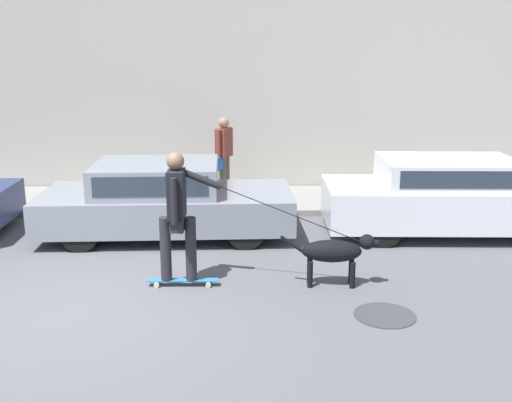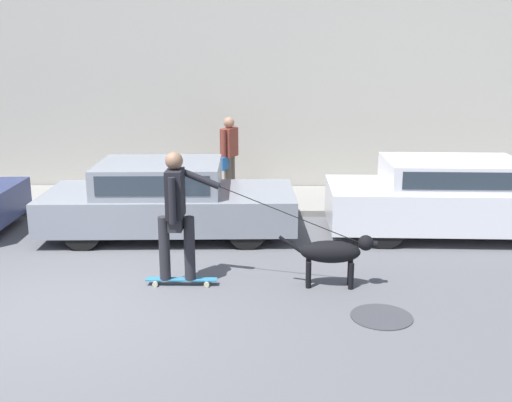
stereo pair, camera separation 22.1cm
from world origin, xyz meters
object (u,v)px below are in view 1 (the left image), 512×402
parked_car_1 (165,200)px  parked_car_2 (454,197)px  pedestrian_with_bag (224,153)px  dog (335,252)px  skateboarder (178,211)px

parked_car_1 → parked_car_2: 4.80m
parked_car_2 → pedestrian_with_bag: (-3.91, 2.36, 0.37)m
parked_car_1 → dog: bearing=-44.3°
parked_car_1 → skateboarder: size_ratio=1.46×
dog → pedestrian_with_bag: 4.94m
parked_car_1 → dog: size_ratio=3.28×
dog → pedestrian_with_bag: bearing=112.6°
pedestrian_with_bag → skateboarder: bearing=107.3°
pedestrian_with_bag → parked_car_1: bearing=91.7°
dog → parked_car_2: bearing=48.2°
parked_car_2 → pedestrian_with_bag: 4.58m
parked_car_1 → pedestrian_with_bag: size_ratio=2.61×
parked_car_2 → skateboarder: skateboarder is taller
parked_car_1 → dog: 3.38m
dog → pedestrian_with_bag: size_ratio=0.79×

